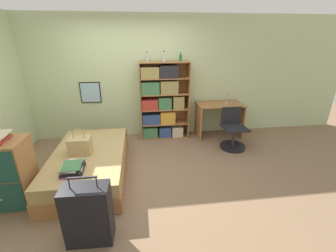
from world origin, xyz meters
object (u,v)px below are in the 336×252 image
Objects in this scene: bed at (90,164)px; desk at (219,114)px; suitcase at (88,214)px; bottle_brown at (164,58)px; bottle_clear at (181,58)px; dresser at (7,174)px; book_stack_on_bed at (72,168)px; desk_chair at (233,136)px; bookcase at (162,103)px; desk_lamp at (228,93)px; handbag at (80,145)px; bottle_green at (147,58)px.

desk reaches higher than bed.
suitcase is 3.24m from bottle_brown.
bottle_brown reaches higher than bottle_clear.
dresser is 4.00m from desk.
book_stack_on_bed is 0.46× the size of suitcase.
desk_chair is at bearing 23.91° from book_stack_on_bed.
suitcase is at bearing -132.40° from desk.
bottle_brown is 1.13× the size of bottle_clear.
desk_lamp is (1.44, -0.12, 0.20)m from bookcase.
desk_lamp is at bearing -4.17° from bottle_brown.
handbag is 1.09× the size of book_stack_on_bed.
desk is at bearing -6.40° from bottle_clear.
dresser is 4.53× the size of bottle_brown.
book_stack_on_bed is at bearing -127.49° from bottle_brown.
desk_chair is (0.10, -0.60, -0.26)m from desk.
bottle_green is 2.36m from desk_chair.
bed is at bearing 80.01° from book_stack_on_bed.
bookcase reaches higher than suitcase.
handbag reaches higher than desk_chair.
desk_lamp reaches higher than desk.
suitcase is at bearing -106.34° from bottle_green.
bookcase is at bearing -9.19° from bottle_green.
bookcase is at bearing 68.16° from suitcase.
dresser reaches higher than bed.
handbag is 3.03m from desk.
desk_lamp is at bearing -5.51° from bottle_green.
desk_chair reaches higher than bed.
dresser is at bearing 147.11° from suitcase.
bookcase reaches higher than book_stack_on_bed.
book_stack_on_bed is 1.85× the size of bottle_brown.
bookcase is 1.67× the size of desk.
bottle_green is (0.81, 2.75, 1.39)m from suitcase.
bottle_green is at bearing 52.30° from handbag.
handbag is 2.26× the size of bottle_clear.
bookcase is 2.05× the size of desk_chair.
desk_lamp is at bearing 24.67° from bed.
bottle_green is 0.23× the size of desk_chair.
suitcase is 2.95m from bookcase.
bottle_green is (1.15, 1.48, 1.17)m from handbag.
desk_chair is (1.34, -0.68, -1.50)m from bottle_brown.
suitcase is at bearing -65.70° from book_stack_on_bed.
bed is 2.35m from bottle_green.
bottle_clear is (0.40, -0.01, 0.94)m from bookcase.
bottle_brown is 1.58m from desk_lamp.
bed is at bearing -155.33° from desk_lamp.
bookcase reaches higher than bed.
desk is 0.66m from desk_chair.
bottle_green is at bearing 155.88° from desk_chair.
desk_chair is (2.48, 2.00, -0.10)m from suitcase.
bed is 10.29× the size of bottle_clear.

